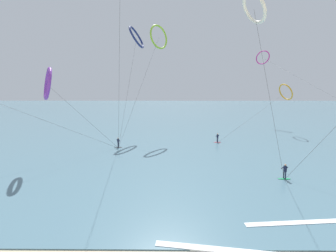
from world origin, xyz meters
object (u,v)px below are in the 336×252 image
at_px(kite_violet, 48,84).
at_px(kite_ivory, 254,8).
at_px(surfer_charcoal, 118,143).
at_px(surfer_emerald, 285,172).
at_px(kite_navy, 136,37).
at_px(kite_magenta, 263,58).
at_px(kite_lime, 159,37).
at_px(surfer_crimson, 217,138).
at_px(kite_amber, 286,92).

height_order(kite_violet, kite_ivory, kite_ivory).
height_order(surfer_charcoal, kite_ivory, kite_ivory).
distance_m(surfer_emerald, kite_navy, 39.59).
xyz_separation_m(kite_magenta, kite_lime, (-28.83, -17.18, 1.80)).
relative_size(surfer_crimson, kite_magenta, 0.03).
height_order(surfer_emerald, surfer_charcoal, same).
height_order(surfer_emerald, kite_magenta, kite_magenta).
xyz_separation_m(kite_magenta, kite_ivory, (-18.32, -43.04, -1.31)).
xyz_separation_m(surfer_emerald, kite_ivory, (-4.26, 0.13, 16.69)).
bearing_deg(surfer_crimson, kite_amber, -76.66).
bearing_deg(kite_amber, kite_navy, 75.94).
bearing_deg(surfer_emerald, kite_lime, 21.15).
relative_size(surfer_charcoal, kite_lime, 0.07).
distance_m(kite_ivory, kite_amber, 33.30).
bearing_deg(kite_lime, kite_amber, -46.19).
bearing_deg(kite_amber, kite_magenta, -16.18).
bearing_deg(surfer_emerald, surfer_charcoal, 48.98).
distance_m(kite_magenta, kite_amber, 18.60).
distance_m(kite_violet, kite_ivory, 25.52).
bearing_deg(kite_ivory, surfer_emerald, -98.51).
xyz_separation_m(surfer_crimson, surfer_charcoal, (-17.46, -3.93, 0.00)).
xyz_separation_m(surfer_crimson, kite_lime, (-11.14, 8.59, 19.80)).
bearing_deg(kite_amber, kite_violet, 104.27).
distance_m(surfer_emerald, kite_lime, 35.85).
xyz_separation_m(kite_violet, kite_amber, (41.30, 21.38, -1.21)).
bearing_deg(kite_navy, surfer_crimson, -109.87).
bearing_deg(surfer_emerald, kite_violet, 69.73).
bearing_deg(kite_magenta, surfer_charcoal, -94.21).
distance_m(kite_navy, kite_magenta, 37.16).
relative_size(surfer_crimson, kite_violet, 0.14).
distance_m(kite_navy, kite_ivory, 31.88).
bearing_deg(surfer_emerald, kite_amber, -34.32).
bearing_deg(kite_violet, kite_ivory, 43.36).
xyz_separation_m(surfer_charcoal, kite_amber, (34.30, 13.78, 8.41)).
xyz_separation_m(kite_navy, kite_lime, (4.93, -1.81, -0.37)).
bearing_deg(kite_ivory, kite_magenta, -29.86).
bearing_deg(kite_ivory, surfer_crimson, -8.87).
bearing_deg(kite_ivory, kite_amber, -39.58).
relative_size(surfer_crimson, surfer_charcoal, 1.00).
relative_size(surfer_emerald, kite_navy, 0.07).
distance_m(surfer_charcoal, kite_ivory, 27.20).
bearing_deg(surfer_emerald, surfer_crimson, 3.33).
bearing_deg(surfer_charcoal, kite_navy, -175.68).
relative_size(surfer_crimson, surfer_emerald, 1.00).
relative_size(surfer_charcoal, kite_navy, 0.07).
bearing_deg(surfer_charcoal, kite_magenta, 140.07).
height_order(kite_navy, kite_ivory, kite_navy).
height_order(kite_navy, kite_magenta, kite_navy).
xyz_separation_m(kite_navy, kite_violet, (-8.40, -21.93, -10.54)).
relative_size(surfer_emerald, surfer_charcoal, 1.00).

